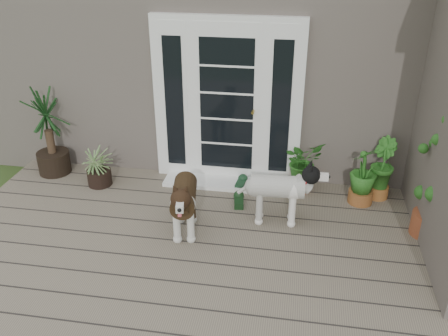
# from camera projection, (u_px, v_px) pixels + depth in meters

# --- Properties ---
(deck) EXTENTS (6.20, 4.60, 0.12)m
(deck) POSITION_uv_depth(u_px,v_px,m) (211.00, 290.00, 4.65)
(deck) COLOR #6B5B4C
(deck) RESTS_ON ground
(house_main) EXTENTS (7.40, 4.00, 3.10)m
(house_main) POSITION_uv_depth(u_px,v_px,m) (260.00, 40.00, 7.70)
(house_main) COLOR #665E54
(house_main) RESTS_ON ground
(door_unit) EXTENTS (1.90, 0.14, 2.15)m
(door_unit) POSITION_uv_depth(u_px,v_px,m) (227.00, 103.00, 6.10)
(door_unit) COLOR white
(door_unit) RESTS_ON deck
(door_step) EXTENTS (1.60, 0.40, 0.05)m
(door_step) POSITION_uv_depth(u_px,v_px,m) (225.00, 183.00, 6.40)
(door_step) COLOR white
(door_step) RESTS_ON deck
(brindle_dog) EXTENTS (0.49, 0.88, 0.70)m
(brindle_dog) POSITION_uv_depth(u_px,v_px,m) (184.00, 205.00, 5.28)
(brindle_dog) COLOR #3C2916
(brindle_dog) RESTS_ON deck
(white_dog) EXTENTS (0.83, 0.39, 0.68)m
(white_dog) POSITION_uv_depth(u_px,v_px,m) (277.00, 196.00, 5.47)
(white_dog) COLOR white
(white_dog) RESTS_ON deck
(spider_plant) EXTENTS (0.54, 0.54, 0.56)m
(spider_plant) POSITION_uv_depth(u_px,v_px,m) (98.00, 165.00, 6.28)
(spider_plant) COLOR #A8B972
(spider_plant) RESTS_ON deck
(yucca) EXTENTS (0.95, 0.95, 1.20)m
(yucca) POSITION_uv_depth(u_px,v_px,m) (49.00, 132.00, 6.45)
(yucca) COLOR black
(yucca) RESTS_ON deck
(herb_a) EXTENTS (0.68, 0.68, 0.62)m
(herb_a) POSITION_uv_depth(u_px,v_px,m) (302.00, 169.00, 6.12)
(herb_a) COLOR #2B651D
(herb_a) RESTS_ON deck
(herb_b) EXTENTS (0.45, 0.45, 0.58)m
(herb_b) POSITION_uv_depth(u_px,v_px,m) (380.00, 176.00, 5.99)
(herb_b) COLOR #1A5919
(herb_b) RESTS_ON deck
(herb_c) EXTENTS (0.55, 0.55, 0.60)m
(herb_c) POSITION_uv_depth(u_px,v_px,m) (362.00, 181.00, 5.87)
(herb_c) COLOR #205518
(herb_c) RESTS_ON deck
(sapling) EXTENTS (0.58, 0.58, 1.90)m
(sapling) POSITION_uv_depth(u_px,v_px,m) (443.00, 158.00, 4.96)
(sapling) COLOR #265919
(sapling) RESTS_ON deck
(clog_left) EXTENTS (0.20, 0.35, 0.10)m
(clog_left) POSITION_uv_depth(u_px,v_px,m) (239.00, 200.00, 5.94)
(clog_left) COLOR black
(clog_left) RESTS_ON deck
(clog_right) EXTENTS (0.19, 0.35, 0.10)m
(clog_right) POSITION_uv_depth(u_px,v_px,m) (241.00, 183.00, 6.34)
(clog_right) COLOR #15351D
(clog_right) RESTS_ON deck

